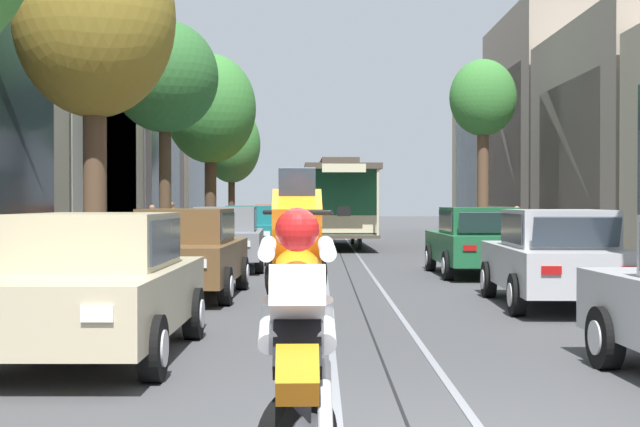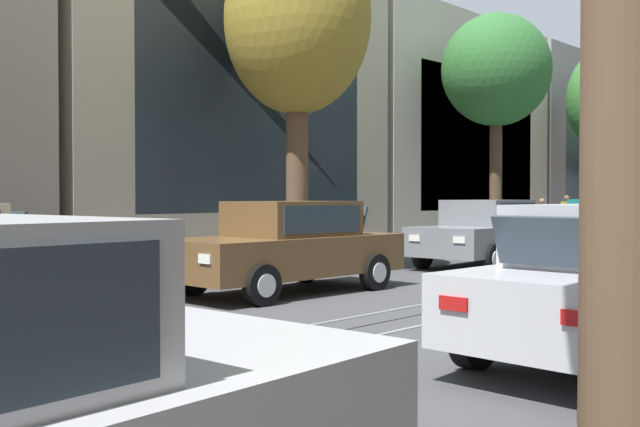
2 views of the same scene
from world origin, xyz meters
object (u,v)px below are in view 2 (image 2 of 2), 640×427
at_px(parked_car_silver_second_right, 621,282).
at_px(street_tree_kerb_left_second, 297,22).
at_px(parked_car_grey_mid_left, 486,233).
at_px(street_tree_kerb_left_mid, 496,72).
at_px(street_tree_kerb_left_fourth, 615,100).
at_px(pedestrian_on_right_pavement, 567,215).
at_px(parked_car_teal_fourth_left, 602,225).
at_px(parked_car_brown_second_left, 288,246).
at_px(pedestrian_on_left_pavement, 542,217).

distance_m(parked_car_silver_second_right, street_tree_kerb_left_second, 10.50).
relative_size(parked_car_grey_mid_left, street_tree_kerb_left_second, 0.58).
relative_size(street_tree_kerb_left_mid, street_tree_kerb_left_fourth, 0.95).
bearing_deg(parked_car_silver_second_right, street_tree_kerb_left_mid, 124.18).
relative_size(parked_car_silver_second_right, pedestrian_on_right_pavement, 2.57).
xyz_separation_m(parked_car_teal_fourth_left, street_tree_kerb_left_mid, (-2.38, -2.22, 4.64)).
bearing_deg(street_tree_kerb_left_fourth, parked_car_grey_mid_left, -81.38).
relative_size(parked_car_brown_second_left, street_tree_kerb_left_second, 0.58).
height_order(parked_car_grey_mid_left, parked_car_silver_second_right, same).
xyz_separation_m(parked_car_teal_fourth_left, parked_car_silver_second_right, (6.16, -14.80, 0.00)).
relative_size(parked_car_teal_fourth_left, pedestrian_on_left_pavement, 2.76).
distance_m(parked_car_brown_second_left, street_tree_kerb_left_mid, 12.24).
distance_m(parked_car_silver_second_right, street_tree_kerb_left_mid, 15.90).
distance_m(parked_car_grey_mid_left, pedestrian_on_left_pavement, 11.45).
distance_m(parked_car_brown_second_left, street_tree_kerb_left_second, 5.74).
bearing_deg(parked_car_teal_fourth_left, parked_car_grey_mid_left, -90.60).
bearing_deg(parked_car_grey_mid_left, parked_car_silver_second_right, -52.23).
distance_m(parked_car_teal_fourth_left, pedestrian_on_left_pavement, 5.64).
distance_m(parked_car_grey_mid_left, street_tree_kerb_left_mid, 6.89).
bearing_deg(street_tree_kerb_left_fourth, pedestrian_on_right_pavement, -138.40).
bearing_deg(parked_car_brown_second_left, pedestrian_on_right_pavement, 100.16).
relative_size(parked_car_silver_second_right, street_tree_kerb_left_fourth, 0.58).
xyz_separation_m(parked_car_grey_mid_left, parked_car_teal_fourth_left, (0.07, 6.75, 0.00)).
xyz_separation_m(parked_car_teal_fourth_left, pedestrian_on_right_pavement, (-3.37, 4.91, 0.17)).
relative_size(pedestrian_on_left_pavement, pedestrian_on_right_pavement, 0.93).
height_order(parked_car_brown_second_left, parked_car_silver_second_right, same).
bearing_deg(parked_car_silver_second_right, parked_car_teal_fourth_left, 112.61).
bearing_deg(parked_car_grey_mid_left, street_tree_kerb_left_second, -119.52).
xyz_separation_m(parked_car_brown_second_left, pedestrian_on_left_pavement, (-3.84, 17.34, 0.10)).
xyz_separation_m(parked_car_silver_second_right, street_tree_kerb_left_fourth, (-8.18, 20.91, 4.53)).
bearing_deg(street_tree_kerb_left_second, pedestrian_on_right_pavement, 93.67).
relative_size(parked_car_teal_fourth_left, parked_car_silver_second_right, 1.00).
bearing_deg(parked_car_brown_second_left, parked_car_silver_second_right, -13.33).
bearing_deg(street_tree_kerb_left_mid, parked_car_brown_second_left, -78.41).
relative_size(street_tree_kerb_left_second, pedestrian_on_right_pavement, 4.44).
bearing_deg(pedestrian_on_right_pavement, parked_car_silver_second_right, -64.19).
height_order(parked_car_brown_second_left, pedestrian_on_left_pavement, pedestrian_on_left_pavement).
distance_m(street_tree_kerb_left_second, pedestrian_on_right_pavement, 16.37).
xyz_separation_m(street_tree_kerb_left_mid, pedestrian_on_right_pavement, (-0.99, 7.13, -4.47)).
height_order(parked_car_silver_second_right, pedestrian_on_left_pavement, pedestrian_on_left_pavement).
relative_size(parked_car_brown_second_left, parked_car_teal_fourth_left, 0.99).
distance_m(parked_car_brown_second_left, pedestrian_on_left_pavement, 17.76).
height_order(street_tree_kerb_left_mid, pedestrian_on_left_pavement, street_tree_kerb_left_mid).
distance_m(parked_car_teal_fourth_left, parked_car_silver_second_right, 16.03).
height_order(street_tree_kerb_left_fourth, pedestrian_on_right_pavement, street_tree_kerb_left_fourth).
distance_m(street_tree_kerb_left_fourth, pedestrian_on_left_pavement, 5.27).
relative_size(parked_car_grey_mid_left, pedestrian_on_left_pavement, 2.76).
bearing_deg(parked_car_teal_fourth_left, pedestrian_on_right_pavement, 124.47).
bearing_deg(parked_car_grey_mid_left, parked_car_brown_second_left, -90.31).
height_order(parked_car_brown_second_left, pedestrian_on_right_pavement, pedestrian_on_right_pavement).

